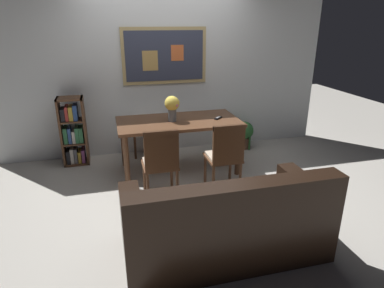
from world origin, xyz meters
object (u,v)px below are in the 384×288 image
at_px(dining_chair_near_left, 161,159).
at_px(bookshelf, 73,133).
at_px(dining_chair_near_right, 225,153).
at_px(leather_couch, 226,224).
at_px(dining_chair_far_left, 143,120).
at_px(tv_remote, 218,118).
at_px(dining_table, 179,127).
at_px(flower_vase, 172,106).
at_px(potted_ivy, 244,134).

distance_m(dining_chair_near_left, bookshelf, 1.78).
relative_size(dining_chair_near_right, bookshelf, 0.91).
height_order(dining_chair_near_right, leather_couch, dining_chair_near_right).
xyz_separation_m(dining_chair_near_right, dining_chair_far_left, (-0.79, 1.62, 0.00)).
height_order(dining_chair_near_right, dining_chair_far_left, same).
bearing_deg(dining_chair_near_right, tv_remote, 77.95).
bearing_deg(bookshelf, dining_table, -23.10).
bearing_deg(dining_chair_near_left, bookshelf, 126.25).
bearing_deg(flower_vase, bookshelf, 155.17).
xyz_separation_m(dining_chair_near_left, bookshelf, (-1.05, 1.43, -0.07)).
relative_size(dining_chair_far_left, leather_couch, 0.51).
relative_size(dining_chair_near_right, tv_remote, 6.36).
distance_m(flower_vase, tv_remote, 0.67).
bearing_deg(potted_ivy, leather_couch, -116.39).
distance_m(dining_chair_near_right, tv_remote, 0.80).
relative_size(dining_table, dining_chair_near_left, 1.82).
height_order(leather_couch, potted_ivy, leather_couch).
distance_m(dining_table, flower_vase, 0.32).
distance_m(leather_couch, potted_ivy, 2.77).
bearing_deg(bookshelf, flower_vase, -24.83).
bearing_deg(dining_chair_near_left, potted_ivy, 40.67).
xyz_separation_m(dining_chair_near_left, leather_couch, (0.40, -1.08, -0.22)).
bearing_deg(bookshelf, leather_couch, -59.92).
xyz_separation_m(dining_chair_near_right, dining_chair_near_left, (-0.78, -0.01, 0.00)).
relative_size(dining_chair_near_right, potted_ivy, 1.73).
bearing_deg(leather_couch, potted_ivy, 63.61).
relative_size(dining_chair_far_left, bookshelf, 0.91).
bearing_deg(flower_vase, dining_table, 7.92).
distance_m(leather_couch, tv_remote, 1.96).
xyz_separation_m(dining_table, dining_chair_near_right, (0.39, -0.81, -0.11)).
bearing_deg(dining_chair_far_left, potted_ivy, -7.60).
xyz_separation_m(potted_ivy, tv_remote, (-0.69, -0.64, 0.50)).
bearing_deg(potted_ivy, dining_chair_far_left, 172.40).
xyz_separation_m(dining_table, leather_couch, (0.01, -1.89, -0.33)).
distance_m(dining_table, dining_chair_far_left, 0.91).
relative_size(dining_chair_near_left, bookshelf, 0.91).
height_order(dining_chair_near_left, tv_remote, dining_chair_near_left).
relative_size(dining_chair_near_left, potted_ivy, 1.73).
bearing_deg(dining_chair_near_right, dining_chair_near_left, -179.47).
height_order(flower_vase, tv_remote, flower_vase).
height_order(bookshelf, potted_ivy, bookshelf).
xyz_separation_m(leather_couch, potted_ivy, (1.23, 2.48, -0.07)).
bearing_deg(bookshelf, potted_ivy, -0.58).
xyz_separation_m(dining_chair_far_left, flower_vase, (0.31, -0.82, 0.41)).
bearing_deg(leather_couch, flower_vase, 93.02).
distance_m(dining_table, leather_couch, 1.92).
bearing_deg(dining_table, potted_ivy, 25.27).
relative_size(leather_couch, flower_vase, 5.23).
distance_m(dining_chair_near_left, potted_ivy, 2.17).
bearing_deg(bookshelf, tv_remote, -18.61).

